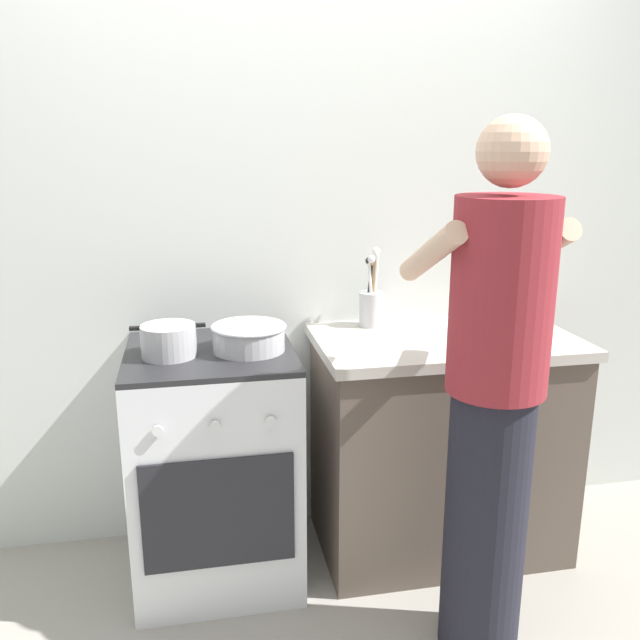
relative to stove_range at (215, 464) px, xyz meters
The scene contains 9 objects.
ground 0.59m from the stove_range, 22.87° to the right, with size 6.00×6.00×0.00m, color gray.
back_wall 1.03m from the stove_range, 32.64° to the left, with size 3.20×0.10×2.50m.
countertop 0.90m from the stove_range, ahead, with size 1.00×0.60×0.90m.
stove_range is the anchor object (origin of this frame).
pot 0.53m from the stove_range, 163.98° to the right, with size 0.26×0.19×0.11m.
mixing_bowl 0.52m from the stove_range, 10.77° to the right, with size 0.27×0.27×0.10m.
utensil_crock 0.88m from the stove_range, 17.65° to the left, with size 0.10×0.10×0.32m.
oil_bottle 1.27m from the stove_range, ahead, with size 0.06×0.06×0.22m.
person 1.09m from the stove_range, 34.15° to the right, with size 0.41×0.50×1.70m.
Camera 1 is at (-0.40, -2.16, 1.62)m, focal length 37.18 mm.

